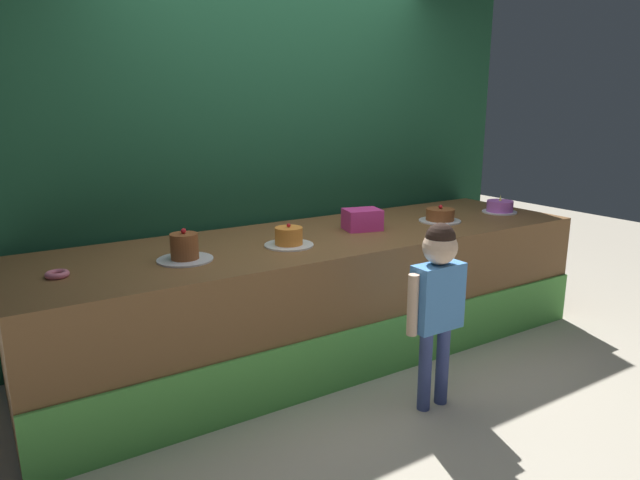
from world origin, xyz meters
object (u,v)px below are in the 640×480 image
Objects in this scene: child_figure at (438,291)px; cake_far_right at (500,207)px; cake_center_left at (289,238)px; donut at (57,274)px; cake_far_left at (185,249)px; pink_box at (362,219)px; cake_center_right at (440,216)px.

child_figure is 1.72m from cake_far_right.
donut is at bearing 177.07° from cake_center_left.
cake_far_left is at bearing 141.49° from child_figure.
cake_far_right is at bearing 0.24° from cake_far_left.
child_figure is at bearing -102.19° from pink_box.
pink_box is 0.90× the size of cake_far_right.
child_figure is 3.48× the size of cake_center_left.
child_figure is 1.38m from cake_far_left.
cake_far_right is (1.28, -0.09, -0.03)m from pink_box.
cake_center_left reaches higher than donut.
cake_far_left is at bearing -179.66° from cake_center_right.
cake_far_left is 1.01× the size of cake_center_right.
pink_box is 0.78× the size of cake_far_left.
child_figure is 3.90× the size of cake_far_right.
cake_center_right is (0.64, -0.09, -0.03)m from pink_box.
cake_center_right is 1.13× the size of cake_far_right.
cake_far_left reaches higher than cake_center_left.
pink_box reaches higher than cake_far_right.
pink_box is at bearing 77.81° from child_figure.
donut is (-1.91, -0.06, -0.05)m from pink_box.
cake_far_left reaches higher than donut.
cake_far_right is (1.48, 0.86, 0.17)m from child_figure.
donut is at bearing -178.35° from pink_box.
cake_center_left is at bearing -169.31° from pink_box.
cake_center_left is at bearing -2.10° from cake_far_left.
child_figure reaches higher than cake_center_left.
cake_far_left is at bearing -179.76° from cake_far_right.
cake_center_left is 1.91m from cake_far_right.
cake_center_right is (0.84, 0.86, 0.17)m from child_figure.
cake_center_right is at bearing 1.56° from cake_center_left.
cake_far_left reaches higher than pink_box.
cake_far_right is at bearing 1.02° from cake_center_left.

